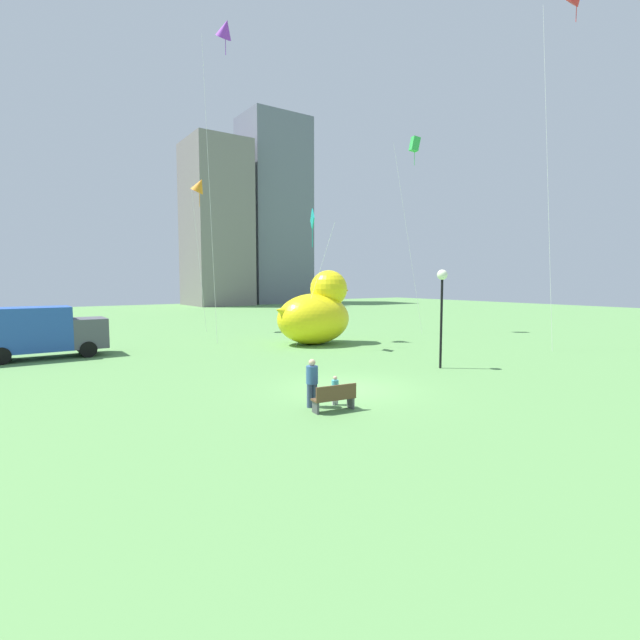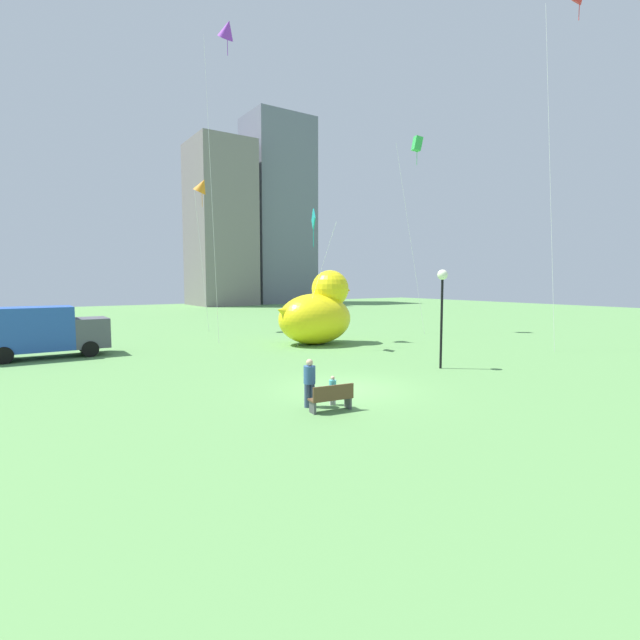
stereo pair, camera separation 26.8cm
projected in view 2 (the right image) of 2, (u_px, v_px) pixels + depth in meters
name	position (u px, v px, depth m)	size (l,w,h in m)	color
ground_plane	(347.00, 389.00, 18.60)	(140.00, 140.00, 0.00)	#5B904D
park_bench	(332.00, 397.00, 15.40)	(1.53, 0.63, 0.90)	brown
person_adult	(310.00, 381.00, 15.90)	(0.40, 0.40, 1.65)	#38476B
person_child	(333.00, 389.00, 16.19)	(0.25, 0.25, 1.02)	silver
giant_inflatable_duck	(318.00, 313.00, 31.55)	(6.02, 3.86, 4.99)	yellow
lamppost	(442.00, 291.00, 22.61)	(0.50, 0.50, 4.83)	black
box_truck	(41.00, 332.00, 25.82)	(6.44, 2.41, 2.85)	#264CA5
city_skyline	(115.00, 199.00, 70.41)	(76.40, 16.11, 39.26)	gray
kite_orange	(202.00, 186.00, 38.41)	(1.82, 1.81, 12.78)	silver
kite_purple	(227.00, 31.00, 31.90)	(2.08, 2.61, 22.13)	silver
kite_teal	(314.00, 224.00, 28.59)	(2.11, 2.41, 8.66)	silver
kite_green	(417.00, 145.00, 38.10)	(2.25, 2.41, 16.01)	silver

